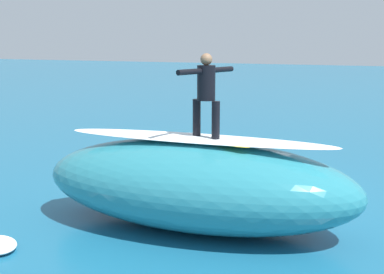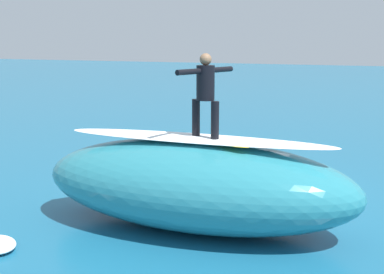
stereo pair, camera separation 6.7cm
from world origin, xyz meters
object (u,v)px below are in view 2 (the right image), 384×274
(surfboard_paddling, at_px, (183,164))
(surfboard_riding, at_px, (205,139))
(surfer_paddling, at_px, (181,160))
(surfer_riding, at_px, (205,89))

(surfboard_paddling, bearing_deg, surfboard_riding, -130.05)
(surfboard_riding, relative_size, surfer_paddling, 1.44)
(surfer_riding, bearing_deg, surfer_paddling, -40.27)
(surfboard_riding, bearing_deg, surfer_paddling, -40.27)
(surfer_riding, distance_m, surfboard_paddling, 5.85)
(surfer_riding, distance_m, surfer_paddling, 5.71)
(surfer_riding, height_order, surfer_paddling, surfer_riding)
(surfboard_riding, xyz_separation_m, surfer_paddling, (2.38, -4.49, -1.63))
(surfboard_riding, bearing_deg, surfer_riding, 102.91)
(surfboard_riding, xyz_separation_m, surfboard_paddling, (2.34, -4.60, -1.78))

